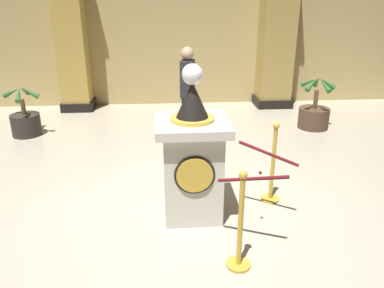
# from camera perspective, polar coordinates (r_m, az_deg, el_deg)

# --- Properties ---
(ground_plane) EXTENTS (12.03, 12.03, 0.00)m
(ground_plane) POSITION_cam_1_polar(r_m,az_deg,el_deg) (4.74, -0.06, -9.79)
(ground_plane) COLOR #B2A893
(back_wall) EXTENTS (12.03, 0.16, 3.72)m
(back_wall) POSITION_cam_1_polar(r_m,az_deg,el_deg) (9.18, -2.59, 17.64)
(back_wall) COLOR tan
(back_wall) RESTS_ON ground_plane
(pedestal_clock) EXTENTS (0.82, 0.82, 1.81)m
(pedestal_clock) POSITION_cam_1_polar(r_m,az_deg,el_deg) (4.31, 0.00, -2.34)
(pedestal_clock) COLOR beige
(pedestal_clock) RESTS_ON ground_plane
(stanchion_near) EXTENTS (0.24, 0.24, 1.03)m
(stanchion_near) POSITION_cam_1_polar(r_m,az_deg,el_deg) (3.67, 7.32, -13.59)
(stanchion_near) COLOR gold
(stanchion_near) RESTS_ON ground_plane
(stanchion_far) EXTENTS (0.24, 0.24, 1.06)m
(stanchion_far) POSITION_cam_1_polar(r_m,az_deg,el_deg) (4.85, 12.13, -4.50)
(stanchion_far) COLOR gold
(stanchion_far) RESTS_ON ground_plane
(velvet_rope) EXTENTS (0.98, 0.99, 0.22)m
(velvet_rope) POSITION_cam_1_polar(r_m,az_deg,el_deg) (4.05, 10.47, -3.23)
(velvet_rope) COLOR #591419
(column_left) EXTENTS (0.74, 0.74, 3.57)m
(column_left) POSITION_cam_1_polar(r_m,az_deg,el_deg) (9.01, -18.02, 16.05)
(column_left) COLOR black
(column_left) RESTS_ON ground_plane
(column_right) EXTENTS (0.87, 0.87, 3.57)m
(column_right) POSITION_cam_1_polar(r_m,az_deg,el_deg) (9.17, 12.83, 16.61)
(column_right) COLOR black
(column_right) RESTS_ON ground_plane
(potted_palm_left) EXTENTS (0.69, 0.67, 0.98)m
(potted_palm_left) POSITION_cam_1_polar(r_m,az_deg,el_deg) (7.76, -24.06, 3.18)
(potted_palm_left) COLOR #2D2823
(potted_palm_left) RESTS_ON ground_plane
(potted_palm_right) EXTENTS (0.69, 0.69, 1.07)m
(potted_palm_right) POSITION_cam_1_polar(r_m,az_deg,el_deg) (7.88, 18.12, 4.35)
(potted_palm_right) COLOR #4C3828
(potted_palm_right) RESTS_ON ground_plane
(bystander_guest) EXTENTS (0.28, 0.39, 1.69)m
(bystander_guest) POSITION_cam_1_polar(r_m,az_deg,el_deg) (6.66, -0.69, 7.89)
(bystander_guest) COLOR #26262D
(bystander_guest) RESTS_ON ground_plane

